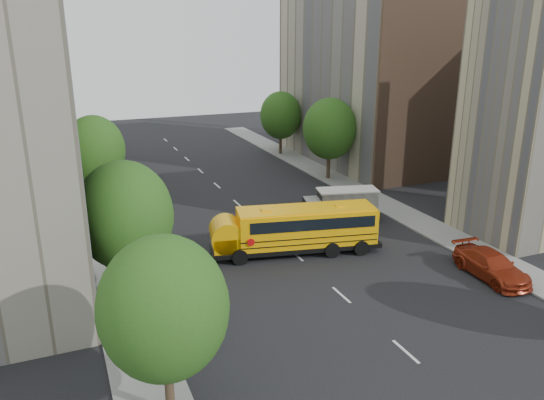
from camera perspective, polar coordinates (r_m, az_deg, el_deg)
ground at (r=37.09m, az=1.32°, el=-4.82°), size 120.00×120.00×0.00m
sidewalk_left at (r=39.03m, az=-17.48°, el=-4.41°), size 3.00×80.00×0.12m
sidewalk_right at (r=46.52m, az=11.84°, el=-0.37°), size 3.00×80.00×0.12m
lane_markings at (r=45.84m, az=-3.74°, el=-0.36°), size 0.15×64.00×0.01m
building_left_redbrick at (r=59.92m, az=-26.59°, el=8.50°), size 10.00×15.00×13.00m
building_right_far at (r=60.63m, az=9.52°, el=12.58°), size 10.00×22.00×18.00m
building_right_sidewall at (r=51.67m, az=16.05°, el=11.28°), size 10.10×0.30×18.00m
street_tree_0 at (r=19.99m, az=-11.56°, el=-11.36°), size 4.80×4.80×7.41m
street_tree_1 at (r=28.97m, az=-15.56°, el=-1.62°), size 5.12×5.12×7.90m
street_tree_2 at (r=46.34m, az=-18.55°, el=5.12°), size 4.99×4.99×7.71m
street_tree_4 at (r=52.50m, az=6.21°, el=7.61°), size 5.25×5.25×8.10m
street_tree_5 at (r=63.19m, az=0.94°, el=9.09°), size 4.86×4.86×7.51m
school_bus at (r=35.17m, az=2.39°, el=-2.99°), size 11.61×4.83×3.20m
safari_truck at (r=41.81m, az=7.50°, el=-0.40°), size 6.10×3.38×2.48m
parked_car_0 at (r=26.59m, az=-9.71°, el=-12.89°), size 2.07×4.76×1.60m
parked_car_1 at (r=39.89m, az=-15.02°, el=-2.60°), size 1.77×4.75×1.55m
parked_car_2 at (r=51.36m, az=-16.94°, el=1.71°), size 2.54×5.21×1.43m
parked_car_3 at (r=34.67m, az=22.52°, el=-6.52°), size 2.54×5.53×1.57m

